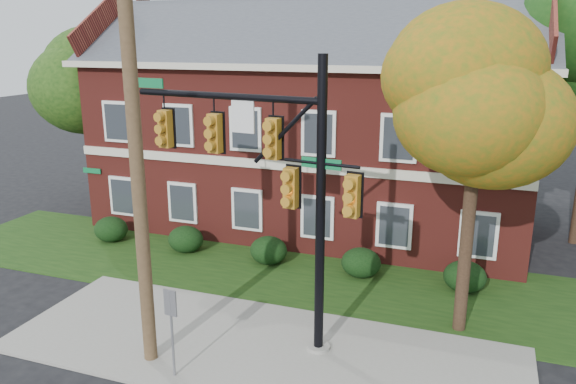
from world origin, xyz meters
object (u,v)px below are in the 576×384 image
(hedge_far_right, at_px, (465,277))
(tree_left_rear, at_px, (106,70))
(hedge_right, at_px, (361,263))
(traffic_signal, at_px, (271,171))
(tree_near_right, at_px, (489,99))
(tree_far_rear, at_px, (381,24))
(hedge_center, at_px, (269,250))
(hedge_left, at_px, (186,239))
(hedge_far_left, at_px, (111,229))
(utility_pole, at_px, (137,167))
(apartment_building, at_px, (312,113))
(sign_post, at_px, (171,319))

(hedge_far_right, height_order, tree_left_rear, tree_left_rear)
(hedge_right, bearing_deg, traffic_signal, -105.45)
(tree_near_right, relative_size, tree_far_rear, 0.74)
(hedge_center, xyz_separation_m, hedge_right, (3.50, 0.00, 0.00))
(traffic_signal, bearing_deg, tree_left_rear, 150.01)
(hedge_right, relative_size, tree_far_rear, 0.12)
(tree_near_right, bearing_deg, hedge_left, 165.19)
(hedge_right, height_order, tree_far_rear, tree_far_rear)
(hedge_left, relative_size, tree_far_rear, 0.12)
(hedge_far_left, xyz_separation_m, utility_pole, (6.50, -7.09, 4.69))
(apartment_building, height_order, sign_post, apartment_building)
(tree_near_right, height_order, tree_far_rear, tree_far_rear)
(hedge_left, height_order, tree_left_rear, tree_left_rear)
(hedge_left, xyz_separation_m, utility_pole, (3.00, -7.09, 4.69))
(hedge_right, bearing_deg, apartment_building, 123.67)
(tree_near_right, distance_m, sign_post, 9.66)
(tree_far_rear, bearing_deg, sign_post, -92.33)
(tree_left_rear, bearing_deg, traffic_signal, -37.69)
(hedge_right, distance_m, utility_pole, 9.39)
(utility_pole, xyz_separation_m, sign_post, (1.00, -0.49, -3.59))
(traffic_signal, bearing_deg, hedge_left, 145.94)
(hedge_right, bearing_deg, hedge_center, 180.00)
(sign_post, bearing_deg, traffic_signal, 63.25)
(apartment_building, relative_size, traffic_signal, 2.41)
(hedge_far_left, distance_m, sign_post, 10.72)
(utility_pole, bearing_deg, hedge_left, 88.04)
(hedge_far_right, xyz_separation_m, tree_near_right, (0.22, -2.83, 6.14))
(apartment_building, bearing_deg, hedge_far_left, -143.11)
(tree_near_right, distance_m, tree_far_rear, 17.12)
(hedge_far_right, bearing_deg, traffic_signal, -134.27)
(apartment_building, distance_m, hedge_right, 7.73)
(hedge_far_left, relative_size, utility_pole, 0.14)
(traffic_signal, bearing_deg, hedge_far_left, 158.89)
(tree_near_right, height_order, sign_post, tree_near_right)
(tree_far_rear, bearing_deg, hedge_right, -80.64)
(traffic_signal, bearing_deg, utility_pole, -133.80)
(hedge_far_right, bearing_deg, utility_pole, -136.60)
(hedge_right, xyz_separation_m, sign_post, (-3.00, -7.58, 1.09))
(sign_post, bearing_deg, hedge_left, 123.18)
(apartment_building, relative_size, sign_post, 7.88)
(hedge_far_right, bearing_deg, sign_post, -130.60)
(apartment_building, xyz_separation_m, tree_left_rear, (-9.73, -1.12, 1.69))
(tree_near_right, distance_m, utility_pole, 8.94)
(tree_near_right, bearing_deg, utility_pole, -151.13)
(traffic_signal, height_order, sign_post, traffic_signal)
(traffic_signal, relative_size, sign_post, 3.28)
(hedge_far_left, xyz_separation_m, hedge_far_right, (14.00, 0.00, 0.00))
(tree_left_rear, distance_m, traffic_signal, 15.08)
(hedge_far_left, distance_m, hedge_right, 10.50)
(apartment_building, xyz_separation_m, utility_pole, (-0.50, -12.35, 0.22))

